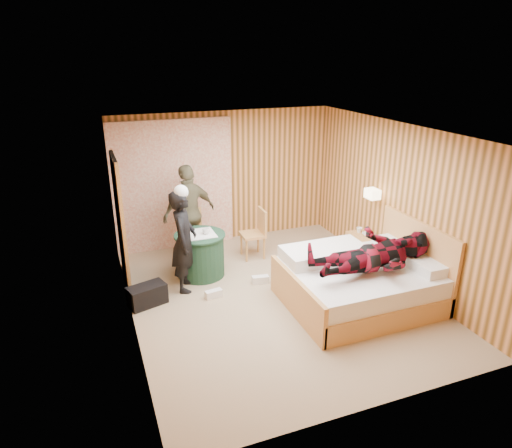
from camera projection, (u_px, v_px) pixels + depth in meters
name	position (u px, v px, depth m)	size (l,w,h in m)	color
floor	(275.00, 296.00, 6.96)	(4.20, 5.00, 0.01)	tan
ceiling	(278.00, 132.00, 6.07)	(4.20, 5.00, 0.01)	silver
wall_back	(225.00, 177.00, 8.70)	(4.20, 0.02, 2.50)	#E89759
wall_left	(125.00, 240.00, 5.82)	(0.02, 5.00, 2.50)	#E89759
wall_right	(398.00, 203.00, 7.21)	(0.02, 5.00, 2.50)	#E89759
curtain	(174.00, 186.00, 8.32)	(2.20, 0.08, 2.40)	white
doorway	(120.00, 220.00, 7.13)	(0.06, 0.90, 2.05)	black
wall_lamp	(373.00, 194.00, 7.53)	(0.26, 0.24, 0.16)	gold
bed	(361.00, 282.00, 6.70)	(2.13, 1.68, 1.15)	#EB9F60
nightstand	(362.00, 249.00, 7.97)	(0.41, 0.55, 0.53)	#EB9F60
round_table	(201.00, 254.00, 7.51)	(0.83, 0.83, 0.74)	#1F432B
chair_far	(191.00, 231.00, 8.03)	(0.46, 0.46, 0.93)	#EB9F60
chair_near	(257.00, 230.00, 8.14)	(0.42, 0.42, 0.89)	#EB9F60
duffel_bag	(147.00, 295.00, 6.69)	(0.54, 0.29, 0.31)	black
sneaker_left	(214.00, 294.00, 6.92)	(0.26, 0.11, 0.11)	white
sneaker_right	(260.00, 280.00, 7.35)	(0.27, 0.11, 0.12)	white
woman_standing	(184.00, 241.00, 6.92)	(0.59, 0.38, 1.61)	black
man_at_table	(189.00, 213.00, 7.95)	(1.01, 0.42, 1.72)	brown
man_on_bed	(376.00, 245.00, 6.27)	(1.77, 0.67, 0.86)	maroon
book_lower	(365.00, 236.00, 7.83)	(0.17, 0.22, 0.02)	white
book_upper	(365.00, 234.00, 7.82)	(0.16, 0.22, 0.02)	white
cup_nightstand	(359.00, 230.00, 7.97)	(0.10, 0.10, 0.09)	white
cup_table	(206.00, 231.00, 7.35)	(0.12, 0.12, 0.10)	white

